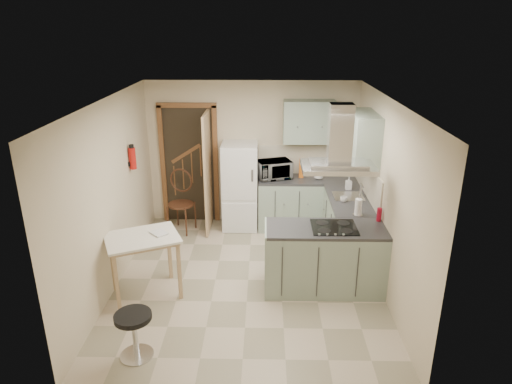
{
  "coord_description": "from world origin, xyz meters",
  "views": [
    {
      "loc": [
        0.22,
        -5.56,
        3.39
      ],
      "look_at": [
        0.1,
        0.45,
        1.15
      ],
      "focal_mm": 32.0,
      "sensor_mm": 36.0,
      "label": 1
    }
  ],
  "objects_px": {
    "drop_leaf_table": "(145,266)",
    "microwave": "(274,169)",
    "peninsula": "(324,258)",
    "bentwood_chair": "(181,204)",
    "extractor_hood": "(338,167)",
    "stool": "(135,335)",
    "fridge": "(240,186)"
  },
  "relations": [
    {
      "from": "stool",
      "to": "extractor_hood",
      "type": "bearing_deg",
      "value": 31.45
    },
    {
      "from": "drop_leaf_table",
      "to": "microwave",
      "type": "xyz_separation_m",
      "value": [
        1.71,
        2.18,
        0.63
      ]
    },
    {
      "from": "bentwood_chair",
      "to": "microwave",
      "type": "distance_m",
      "value": 1.69
    },
    {
      "from": "extractor_hood",
      "to": "stool",
      "type": "relative_size",
      "value": 1.69
    },
    {
      "from": "microwave",
      "to": "bentwood_chair",
      "type": "bearing_deg",
      "value": 168.91
    },
    {
      "from": "peninsula",
      "to": "stool",
      "type": "relative_size",
      "value": 2.92
    },
    {
      "from": "bentwood_chair",
      "to": "stool",
      "type": "bearing_deg",
      "value": -71.24
    },
    {
      "from": "fridge",
      "to": "bentwood_chair",
      "type": "relative_size",
      "value": 1.54
    },
    {
      "from": "fridge",
      "to": "stool",
      "type": "distance_m",
      "value": 3.54
    },
    {
      "from": "fridge",
      "to": "microwave",
      "type": "xyz_separation_m",
      "value": [
        0.58,
        0.01,
        0.3
      ]
    },
    {
      "from": "extractor_hood",
      "to": "microwave",
      "type": "bearing_deg",
      "value": 110.56
    },
    {
      "from": "bentwood_chair",
      "to": "microwave",
      "type": "height_order",
      "value": "microwave"
    },
    {
      "from": "fridge",
      "to": "peninsula",
      "type": "height_order",
      "value": "fridge"
    },
    {
      "from": "fridge",
      "to": "peninsula",
      "type": "relative_size",
      "value": 0.97
    },
    {
      "from": "bentwood_chair",
      "to": "stool",
      "type": "height_order",
      "value": "bentwood_chair"
    },
    {
      "from": "extractor_hood",
      "to": "drop_leaf_table",
      "type": "distance_m",
      "value": 2.79
    },
    {
      "from": "peninsula",
      "to": "extractor_hood",
      "type": "relative_size",
      "value": 1.72
    },
    {
      "from": "stool",
      "to": "fridge",
      "type": "bearing_deg",
      "value": 74.26
    },
    {
      "from": "fridge",
      "to": "peninsula",
      "type": "distance_m",
      "value": 2.35
    },
    {
      "from": "stool",
      "to": "microwave",
      "type": "distance_m",
      "value": 3.79
    },
    {
      "from": "extractor_hood",
      "to": "microwave",
      "type": "relative_size",
      "value": 1.62
    },
    {
      "from": "bentwood_chair",
      "to": "drop_leaf_table",
      "type": "bearing_deg",
      "value": -75.95
    },
    {
      "from": "peninsula",
      "to": "microwave",
      "type": "relative_size",
      "value": 2.8
    },
    {
      "from": "peninsula",
      "to": "bentwood_chair",
      "type": "distance_m",
      "value": 2.85
    },
    {
      "from": "peninsula",
      "to": "drop_leaf_table",
      "type": "xyz_separation_m",
      "value": [
        -2.36,
        -0.19,
        -0.03
      ]
    },
    {
      "from": "drop_leaf_table",
      "to": "extractor_hood",
      "type": "bearing_deg",
      "value": -19.83
    },
    {
      "from": "microwave",
      "to": "stool",
      "type": "bearing_deg",
      "value": -133.13
    },
    {
      "from": "extractor_hood",
      "to": "stool",
      "type": "bearing_deg",
      "value": -148.55
    },
    {
      "from": "extractor_hood",
      "to": "microwave",
      "type": "xyz_separation_m",
      "value": [
        -0.75,
        1.99,
        -0.67
      ]
    },
    {
      "from": "extractor_hood",
      "to": "stool",
      "type": "xyz_separation_m",
      "value": [
        -2.28,
        -1.39,
        -1.45
      ]
    },
    {
      "from": "stool",
      "to": "peninsula",
      "type": "bearing_deg",
      "value": 32.61
    },
    {
      "from": "drop_leaf_table",
      "to": "microwave",
      "type": "height_order",
      "value": "microwave"
    }
  ]
}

